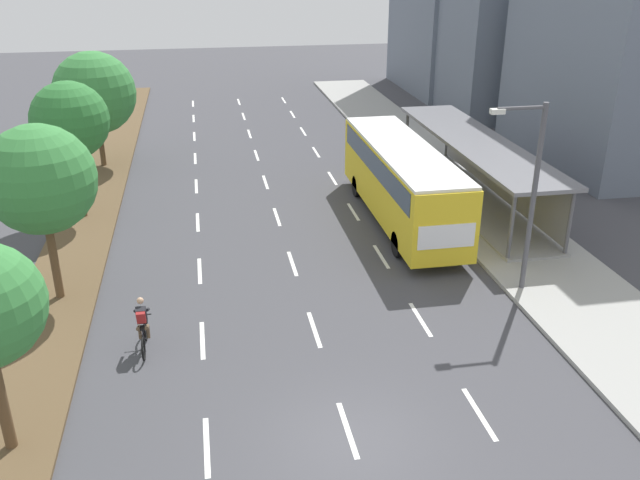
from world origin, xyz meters
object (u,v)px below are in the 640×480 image
(bus, at_px, (402,176))
(cyclist, at_px, (143,327))
(bus_shelter, at_px, (480,164))
(median_tree_fourth, at_px, (94,93))
(streetlight, at_px, (530,186))
(median_tree_second, at_px, (40,180))
(median_tree_third, at_px, (70,121))

(bus, height_order, cyclist, bus)
(bus_shelter, xyz_separation_m, median_tree_fourth, (-17.95, 8.72, 2.18))
(median_tree_fourth, relative_size, streetlight, 0.93)
(median_tree_fourth, bearing_deg, streetlight, -47.90)
(bus, distance_m, cyclist, 13.55)
(median_tree_second, distance_m, median_tree_fourth, 15.29)
(bus_shelter, height_order, median_tree_third, median_tree_third)
(cyclist, distance_m, median_tree_second, 5.95)
(bus, relative_size, median_tree_second, 1.89)
(median_tree_third, bearing_deg, bus_shelter, -3.44)
(cyclist, bearing_deg, median_tree_second, 129.17)
(cyclist, bearing_deg, streetlight, 6.69)
(median_tree_second, height_order, median_tree_fourth, median_tree_fourth)
(bus_shelter, height_order, streetlight, streetlight)
(median_tree_second, relative_size, median_tree_fourth, 0.99)
(bus_shelter, distance_m, median_tree_third, 18.18)
(bus, distance_m, median_tree_third, 14.17)
(median_tree_second, bearing_deg, median_tree_third, 91.67)
(bus_shelter, xyz_separation_m, cyclist, (-14.72, -10.28, -1.07))
(bus_shelter, height_order, cyclist, bus_shelter)
(bus, xyz_separation_m, streetlight, (2.17, -7.06, 1.82))
(bus, relative_size, median_tree_third, 1.90)
(median_tree_fourth, distance_m, streetlight, 23.62)
(bus_shelter, relative_size, median_tree_third, 2.39)
(bus_shelter, xyz_separation_m, streetlight, (-2.11, -8.80, 2.02))
(cyclist, bearing_deg, median_tree_third, 105.97)
(bus_shelter, xyz_separation_m, median_tree_second, (-17.75, -6.56, 2.45))
(median_tree_second, bearing_deg, bus_shelter, 20.29)
(bus_shelter, bearing_deg, bus, -157.93)
(cyclist, height_order, median_tree_third, median_tree_third)
(median_tree_second, relative_size, streetlight, 0.92)
(bus_shelter, height_order, bus, bus)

